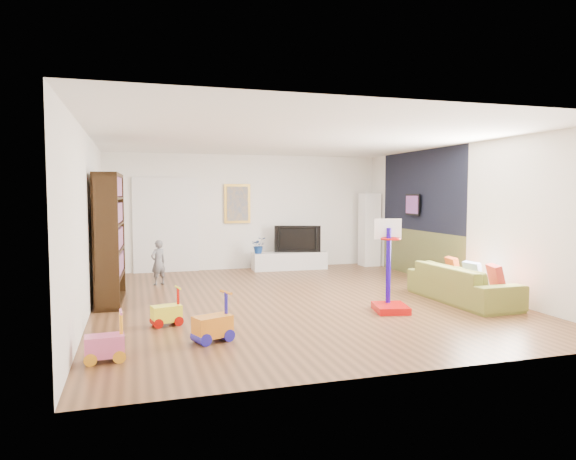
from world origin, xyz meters
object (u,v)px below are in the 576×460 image
object	(u,v)px
media_console	(290,261)
bookshelf	(110,239)
sofa	(462,283)
basketball_hoop	(391,265)

from	to	relation	value
media_console	bookshelf	bearing A→B (deg)	-144.28
media_console	sofa	world-z (taller)	sofa
media_console	sofa	size ratio (longest dim) A/B	0.84
media_console	basketball_hoop	world-z (taller)	basketball_hoop
media_console	sofa	distance (m)	4.59
bookshelf	basketball_hoop	world-z (taller)	bookshelf
bookshelf	sofa	distance (m)	5.85
bookshelf	basketball_hoop	xyz separation A→B (m)	(4.10, -1.91, -0.35)
sofa	basketball_hoop	size ratio (longest dim) A/B	1.47
media_console	bookshelf	distance (m)	4.78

